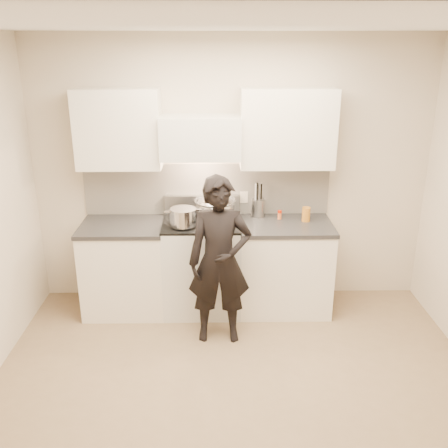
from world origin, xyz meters
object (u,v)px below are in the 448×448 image
object	(u,v)px
stove	(202,265)
counter_right	(284,266)
person	(220,261)
wok	(215,205)
utensil_crock	(258,206)

from	to	relation	value
stove	counter_right	xyz separation A→B (m)	(0.83, 0.00, -0.01)
counter_right	person	size ratio (longest dim) A/B	0.60
stove	person	size ratio (longest dim) A/B	0.62
stove	wok	xyz separation A→B (m)	(0.13, 0.13, 0.60)
counter_right	person	xyz separation A→B (m)	(-0.66, -0.57, 0.31)
person	counter_right	bearing A→B (deg)	39.93
utensil_crock	counter_right	bearing A→B (deg)	-39.60
counter_right	utensil_crock	size ratio (longest dim) A/B	2.63
person	stove	bearing A→B (deg)	105.90
counter_right	utensil_crock	bearing A→B (deg)	140.40
utensil_crock	person	size ratio (longest dim) A/B	0.23
wok	utensil_crock	size ratio (longest dim) A/B	1.45
stove	counter_right	bearing A→B (deg)	0.00
wok	person	world-z (taller)	person
counter_right	person	distance (m)	0.92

